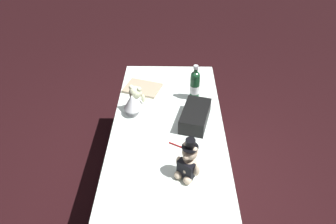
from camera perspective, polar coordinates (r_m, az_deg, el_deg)
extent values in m
plane|color=black|center=(2.79, 0.00, -13.15)|extent=(12.00, 12.00, 0.00)
cube|color=white|center=(2.53, 0.00, -8.12)|extent=(1.67, 0.80, 0.70)
ellipsoid|color=beige|center=(1.89, 3.84, -9.73)|extent=(0.12, 0.11, 0.15)
cube|color=black|center=(1.87, 3.27, -10.33)|extent=(0.10, 0.11, 0.11)
sphere|color=beige|center=(1.81, 3.99, -7.32)|extent=(0.09, 0.09, 0.09)
sphere|color=beige|center=(1.79, 3.28, -8.17)|extent=(0.04, 0.04, 0.04)
sphere|color=beige|center=(1.79, 3.17, -6.06)|extent=(0.04, 0.04, 0.04)
sphere|color=beige|center=(1.77, 4.92, -6.91)|extent=(0.04, 0.04, 0.04)
ellipsoid|color=beige|center=(1.90, 2.00, -8.96)|extent=(0.04, 0.04, 0.08)
ellipsoid|color=beige|center=(1.85, 5.24, -10.61)|extent=(0.04, 0.04, 0.08)
sphere|color=beige|center=(1.90, 1.87, -11.41)|extent=(0.05, 0.05, 0.05)
sphere|color=beige|center=(1.88, 3.55, -12.29)|extent=(0.05, 0.05, 0.05)
cylinder|color=black|center=(1.78, 4.04, -6.35)|extent=(0.10, 0.10, 0.01)
cylinder|color=black|center=(1.76, 4.08, -5.69)|extent=(0.06, 0.06, 0.05)
cone|color=white|center=(2.38, -5.81, 1.51)|extent=(0.18, 0.18, 0.13)
ellipsoid|color=white|center=(2.35, -5.89, 2.56)|extent=(0.08, 0.07, 0.06)
sphere|color=beige|center=(2.32, -5.97, 3.57)|extent=(0.09, 0.09, 0.09)
sphere|color=beige|center=(2.35, -5.49, 3.95)|extent=(0.04, 0.04, 0.04)
sphere|color=beige|center=(2.29, -5.31, 4.16)|extent=(0.04, 0.04, 0.04)
sphere|color=beige|center=(2.32, -6.74, 4.52)|extent=(0.04, 0.04, 0.04)
ellipsoid|color=beige|center=(2.35, -4.55, 2.46)|extent=(0.03, 0.03, 0.07)
ellipsoid|color=beige|center=(2.39, -6.67, 3.03)|extent=(0.03, 0.03, 0.07)
cone|color=white|center=(2.32, -6.52, 1.91)|extent=(0.19, 0.19, 0.13)
cylinder|color=#174426|center=(2.50, 4.86, 4.40)|extent=(0.08, 0.08, 0.19)
sphere|color=#174426|center=(2.44, 5.00, 6.55)|extent=(0.07, 0.07, 0.07)
cylinder|color=#174426|center=(2.42, 5.06, 7.53)|extent=(0.03, 0.03, 0.08)
cylinder|color=silver|center=(2.40, 5.10, 8.13)|extent=(0.04, 0.04, 0.03)
cylinder|color=white|center=(2.50, 4.85, 4.21)|extent=(0.08, 0.08, 0.07)
cylinder|color=maroon|center=(2.10, 1.76, -6.14)|extent=(0.07, 0.12, 0.01)
cone|color=silver|center=(2.08, 3.37, -6.74)|extent=(0.01, 0.02, 0.01)
cube|color=black|center=(2.27, 4.99, -0.69)|extent=(0.37, 0.25, 0.11)
cube|color=#B7B7BF|center=(2.25, 2.88, -1.00)|extent=(0.04, 0.02, 0.03)
cube|color=tan|center=(2.65, -4.65, 4.36)|extent=(0.29, 0.34, 0.02)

